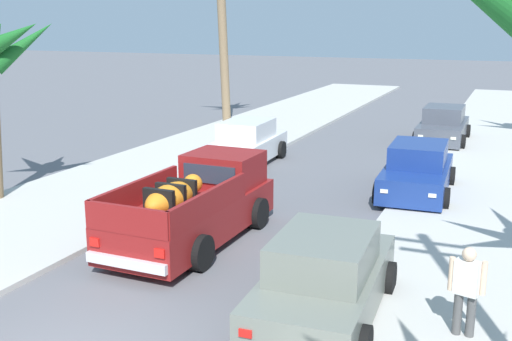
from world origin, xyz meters
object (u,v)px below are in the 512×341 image
pickup_truck (196,206)px  car_left_mid (324,279)px  pedestrian (466,288)px  car_left_near (417,171)px  car_right_near (443,126)px  car_right_mid (246,144)px

pickup_truck → car_left_mid: (3.89, -2.62, -0.10)m
pickup_truck → pedestrian: 6.66m
car_left_near → pedestrian: (2.05, -8.44, 0.20)m
car_left_mid → pedestrian: (2.27, 0.09, 0.20)m
pickup_truck → car_left_near: (4.10, 5.91, -0.10)m
pedestrian → car_right_near: bearing=97.8°
car_left_near → car_left_mid: same height
pickup_truck → car_left_near: pickup_truck is taller
car_right_near → car_right_mid: same height
car_left_mid → pedestrian: size_ratio=2.72×
car_left_mid → pedestrian: 2.28m
car_left_near → car_left_mid: 8.53m
car_left_mid → car_right_mid: bearing=120.3°
pickup_truck → pedestrian: pickup_truck is taller
car_left_near → pedestrian: pedestrian is taller
car_right_near → car_left_mid: (0.05, -17.10, 0.00)m
car_right_near → pedestrian: pedestrian is taller
pickup_truck → car_right_near: bearing=75.2°
car_right_mid → pedestrian: pedestrian is taller
car_left_mid → car_right_mid: size_ratio=1.00×
car_left_near → car_right_mid: 6.56m
pickup_truck → pedestrian: bearing=-22.3°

